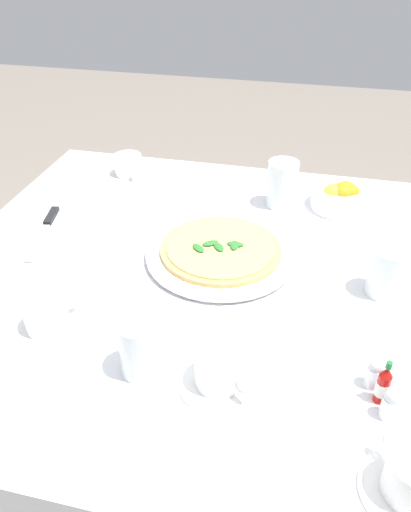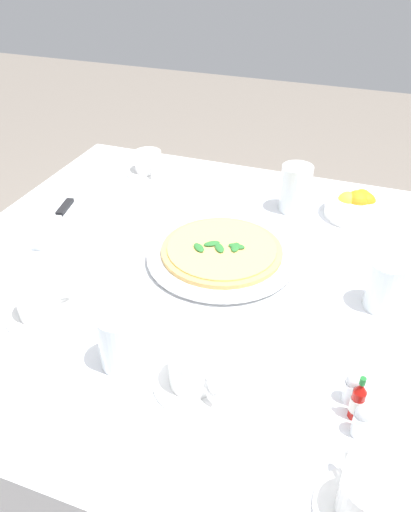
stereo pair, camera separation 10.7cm
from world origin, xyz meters
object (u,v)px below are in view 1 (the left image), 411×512
(napkin_folded, at_px, (47,232))
(hot_sauce_bottle, at_px, (383,385))
(water_glass_back_corner, at_px, (282,187))
(dinner_knife, at_px, (45,227))
(pizza_plate, at_px, (221,254))
(pepper_shaker, at_px, (374,374))
(coffee_cup_far_left, at_px, (129,167))
(salt_shaker, at_px, (390,405))
(water_glass_far_right, at_px, (386,274))
(pizza, at_px, (221,249))
(water_glass_near_right, at_px, (141,349))
(coffee_cup_right_edge, at_px, (47,317))
(citrus_bowl, at_px, (342,197))
(coffee_cup_center_back, at_px, (219,371))

(napkin_folded, distance_m, hot_sauce_bottle, 0.79)
(water_glass_back_corner, height_order, dinner_knife, water_glass_back_corner)
(pizza_plate, distance_m, hot_sauce_bottle, 0.45)
(pepper_shaker, bearing_deg, coffee_cup_far_left, -134.44)
(water_glass_back_corner, xyz_separation_m, salt_shaker, (0.62, 0.23, -0.03))
(salt_shaker, bearing_deg, pizza_plate, -136.71)
(water_glass_far_right, bearing_deg, water_glass_back_corner, -142.84)
(pizza, distance_m, dinner_knife, 0.41)
(water_glass_near_right, distance_m, dinner_knife, 0.49)
(coffee_cup_right_edge, relative_size, water_glass_back_corner, 1.10)
(pizza_plate, relative_size, pizza, 1.24)
(coffee_cup_right_edge, xyz_separation_m, water_glass_near_right, (0.05, 0.20, 0.02))
(water_glass_far_right, bearing_deg, citrus_bowl, -165.50)
(pepper_shaker, bearing_deg, citrus_bowl, -174.30)
(coffee_cup_far_left, distance_m, citrus_bowl, 0.59)
(pizza, height_order, coffee_cup_center_back, coffee_cup_center_back)
(water_glass_back_corner, xyz_separation_m, napkin_folded, (0.27, -0.51, -0.04))
(coffee_cup_right_edge, xyz_separation_m, pepper_shaker, (0.00, 0.56, -0.00))
(hot_sauce_bottle, bearing_deg, dinner_knife, -113.40)
(coffee_cup_center_back, height_order, coffee_cup_right_edge, coffee_cup_center_back)
(coffee_cup_center_back, bearing_deg, water_glass_far_right, 138.74)
(pizza, relative_size, coffee_cup_far_left, 2.00)
(pizza_plate, bearing_deg, water_glass_far_right, 82.89)
(dinner_knife, bearing_deg, pizza, 79.36)
(coffee_cup_far_left, xyz_separation_m, coffee_cup_right_edge, (0.63, 0.08, -0.00))
(pizza, bearing_deg, water_glass_far_right, 82.90)
(dinner_knife, bearing_deg, coffee_cup_far_left, 156.26)
(hot_sauce_bottle, bearing_deg, coffee_cup_far_left, -135.24)
(water_glass_near_right, bearing_deg, water_glass_back_corner, 165.39)
(dinner_knife, xyz_separation_m, pepper_shaker, (0.29, 0.72, 0.00))
(coffee_cup_center_back, relative_size, salt_shaker, 2.31)
(coffee_cup_far_left, bearing_deg, hot_sauce_bottle, 44.76)
(napkin_folded, relative_size, citrus_bowl, 1.60)
(water_glass_far_right, distance_m, hot_sauce_bottle, 0.28)
(water_glass_far_right, height_order, water_glass_near_right, water_glass_near_right)
(pepper_shaker, bearing_deg, water_glass_far_right, 173.60)
(hot_sauce_bottle, height_order, salt_shaker, hot_sauce_bottle)
(pizza_plate, bearing_deg, dinner_knife, -89.31)
(water_glass_back_corner, bearing_deg, hot_sauce_bottle, 20.28)
(water_glass_back_corner, relative_size, citrus_bowl, 0.79)
(water_glass_near_right, bearing_deg, dinner_knife, -134.00)
(coffee_cup_far_left, distance_m, salt_shaker, 0.95)
(water_glass_back_corner, relative_size, hot_sauce_bottle, 1.42)
(coffee_cup_center_back, bearing_deg, dinner_knife, -125.40)
(pepper_shaker, bearing_deg, pizza_plate, -133.48)
(coffee_cup_right_edge, xyz_separation_m, salt_shaker, (0.06, 0.58, -0.00))
(hot_sauce_bottle, bearing_deg, pizza_plate, -135.19)
(dinner_knife, xyz_separation_m, salt_shaker, (0.34, 0.74, 0.00))
(water_glass_near_right, bearing_deg, napkin_folded, -134.18)
(water_glass_near_right, bearing_deg, pepper_shaker, 97.99)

